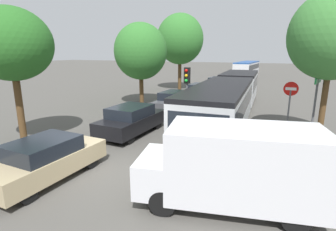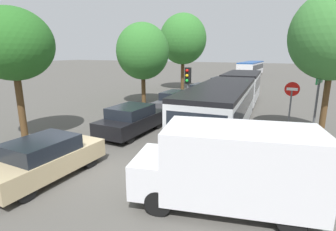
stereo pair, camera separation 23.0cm
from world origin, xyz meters
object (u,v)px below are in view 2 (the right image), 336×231
white_van (232,165)px  direction_sign_post (318,89)px  queued_car_green (221,84)px  traffic_light (188,83)px  tree_left_far (183,40)px  no_entry_sign (291,101)px  queued_car_graphite (177,102)px  queued_car_navy (233,79)px  queued_car_silver (202,91)px  queued_car_tan (45,158)px  tree_right_near (335,35)px  articulated_bus (232,95)px  tree_left_mid (142,53)px  tree_left_near (13,45)px  city_bus_rear (251,68)px  queued_car_black (132,120)px

white_van → direction_sign_post: size_ratio=1.48×
queued_car_green → traffic_light: 14.92m
traffic_light → tree_left_far: bearing=-156.7°
no_entry_sign → queued_car_graphite: bearing=-110.3°
queued_car_green → direction_sign_post: 16.90m
queued_car_green → queued_car_navy: bearing=2.4°
queued_car_silver → queued_car_navy: queued_car_silver is taller
white_van → traffic_light: traffic_light is taller
traffic_light → direction_sign_post: size_ratio=0.94×
traffic_light → direction_sign_post: bearing=90.6°
queued_car_tan → tree_right_near: 12.67m
articulated_bus → tree_left_mid: (-7.55, 1.22, 2.68)m
white_van → tree_left_near: bearing=-19.5°
tree_right_near → queued_car_green: bearing=120.4°
queued_car_tan → white_van: size_ratio=0.78×
queued_car_green → tree_left_near: tree_left_near is taller
queued_car_silver → tree_right_near: (8.88, -8.93, 4.22)m
city_bus_rear → queued_car_navy: city_bus_rear is taller
tree_right_near → city_bus_rear: bearing=103.9°
articulated_bus → queued_car_tan: bearing=-22.0°
queued_car_tan → traffic_light: bearing=-12.0°
articulated_bus → white_van: 10.73m
articulated_bus → tree_left_mid: bearing=-103.2°
white_van → tree_left_mid: bearing=-62.8°
white_van → queued_car_navy: bearing=-90.8°
queued_car_graphite → white_van: bearing=-147.7°
queued_car_green → no_entry_sign: (7.28, -14.39, 1.10)m
queued_car_tan → tree_left_far: bearing=12.0°
queued_car_tan → direction_sign_post: direction_sign_post is taller
queued_car_black → queued_car_tan: bearing=-177.4°
white_van → direction_sign_post: bearing=-120.7°
queued_car_navy → white_van: bearing=-166.6°
city_bus_rear → tree_right_near: bearing=-164.6°
no_entry_sign → tree_left_far: tree_left_far is taller
articulated_bus → traffic_light: bearing=-33.3°
white_van → traffic_light: bearing=-72.9°
queued_car_tan → queued_car_black: bearing=2.6°
traffic_light → no_entry_sign: bearing=92.7°
tree_left_far → tree_right_near: size_ratio=1.21×
queued_car_black → queued_car_graphite: bearing=0.7°
articulated_bus → queued_car_navy: articulated_bus is taller
queued_car_black → articulated_bus: bearing=-32.1°
direction_sign_post → no_entry_sign: bearing=4.0°
queued_car_navy → traffic_light: size_ratio=1.18×
tree_right_near → tree_left_near: bearing=-155.5°
queued_car_black → traffic_light: bearing=-36.4°
tree_left_near → no_entry_sign: bearing=28.9°
traffic_light → queued_car_tan: bearing=-13.6°
articulated_bus → traffic_light: traffic_light is taller
no_entry_sign → tree_left_mid: 12.11m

